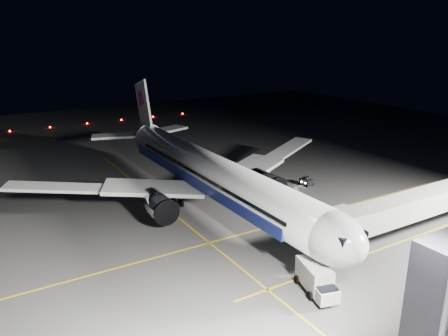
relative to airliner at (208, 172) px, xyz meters
name	(u,v)px	position (x,y,z in m)	size (l,w,h in m)	color
ground	(212,207)	(1.08, 0.00, -5.16)	(200.00, 200.00, 0.00)	#4C4C4F
guide_line_main	(250,232)	(11.08, 0.00, -5.16)	(0.25, 80.00, 0.01)	gold
guide_line_cross	(175,215)	(1.08, -6.00, -5.16)	(70.00, 0.25, 0.01)	gold
guide_line_side	(376,251)	(23.08, 10.00, -5.16)	(0.25, 40.00, 0.01)	gold
airliner	(208,172)	(0.00, 0.00, 0.00)	(61.48, 54.22, 16.64)	silver
jet_bridge	(424,202)	(23.08, 18.06, -0.58)	(3.60, 34.40, 6.30)	#B2B2B7
taxiway_lights	(87,123)	(-70.92, 0.00, -4.94)	(0.44, 60.44, 0.44)	#FF140A
service_truck	(317,279)	(25.93, -2.14, -3.62)	(6.02, 3.68, 2.89)	silver
baggage_tug	(306,181)	(0.87, 18.51, -4.46)	(2.26, 1.90, 1.52)	black
safety_cone_a	(256,177)	(-6.72, 13.39, -4.90)	(0.35, 0.35, 0.53)	#FD3D0A
safety_cone_b	(294,197)	(4.83, 12.69, -4.82)	(0.46, 0.46, 0.69)	#FD3D0A
safety_cone_c	(253,205)	(4.17, 5.38, -4.90)	(0.36, 0.36, 0.53)	#FD3D0A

